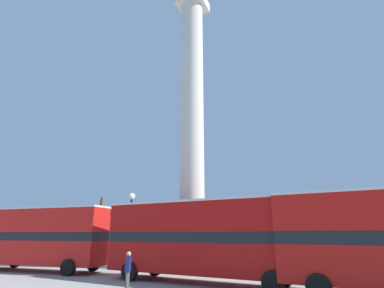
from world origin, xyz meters
TOP-DOWN VIEW (x-y plane):
  - ground_plane at (0.00, 0.00)m, footprint 200.00×200.00m
  - monument_column at (0.00, 0.00)m, footprint 4.95×4.95m
  - bus_a at (-9.22, -5.67)m, footprint 10.44×3.63m
  - bus_c at (3.28, -5.82)m, footprint 11.61×3.46m
  - equestrian_statue at (-11.66, 3.12)m, footprint 3.67×2.92m
  - street_lamp at (-2.83, -4.09)m, footprint 0.46×0.46m
  - pedestrian_near_lamp at (0.91, -9.33)m, footprint 0.35×0.49m

SIDE VIEW (x-z plane):
  - ground_plane at x=0.00m, z-range 0.00..0.00m
  - pedestrian_near_lamp at x=0.91m, z-range 0.11..1.84m
  - equestrian_statue at x=-11.66m, z-range -1.28..4.94m
  - bus_c at x=3.28m, z-range 0.23..4.54m
  - bus_a at x=-9.22m, z-range 0.23..4.55m
  - street_lamp at x=-2.83m, z-range 0.52..5.80m
  - monument_column at x=0.00m, z-range -2.81..22.68m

